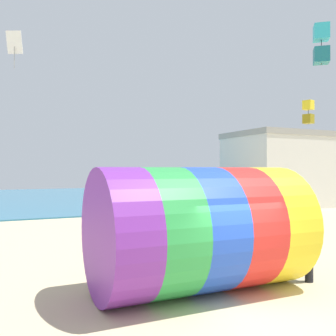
{
  "coord_description": "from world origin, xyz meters",
  "views": [
    {
      "loc": [
        -5.47,
        -6.78,
        3.33
      ],
      "look_at": [
        -0.34,
        4.22,
        3.39
      ],
      "focal_mm": 40.0,
      "sensor_mm": 36.0,
      "label": 1
    }
  ],
  "objects_px": {
    "kite_cyan_box": "(321,44)",
    "giant_inflatable_tube": "(199,229)",
    "kite_white_diamond": "(14,43)",
    "kite_yellow_box": "(308,112)",
    "kite_handler": "(309,252)"
  },
  "relations": [
    {
      "from": "kite_cyan_box",
      "to": "giant_inflatable_tube",
      "type": "bearing_deg",
      "value": -171.5
    },
    {
      "from": "kite_cyan_box",
      "to": "kite_white_diamond",
      "type": "bearing_deg",
      "value": 133.35
    },
    {
      "from": "giant_inflatable_tube",
      "to": "kite_yellow_box",
      "type": "xyz_separation_m",
      "value": [
        9.47,
        5.32,
        4.6
      ]
    },
    {
      "from": "giant_inflatable_tube",
      "to": "kite_cyan_box",
      "type": "height_order",
      "value": "kite_cyan_box"
    },
    {
      "from": "giant_inflatable_tube",
      "to": "kite_yellow_box",
      "type": "relative_size",
      "value": 4.59
    },
    {
      "from": "giant_inflatable_tube",
      "to": "kite_white_diamond",
      "type": "distance_m",
      "value": 14.36
    },
    {
      "from": "kite_cyan_box",
      "to": "kite_yellow_box",
      "type": "bearing_deg",
      "value": 48.64
    },
    {
      "from": "giant_inflatable_tube",
      "to": "kite_handler",
      "type": "relative_size",
      "value": 3.35
    },
    {
      "from": "kite_yellow_box",
      "to": "kite_cyan_box",
      "type": "relative_size",
      "value": 0.85
    },
    {
      "from": "kite_white_diamond",
      "to": "kite_handler",
      "type": "bearing_deg",
      "value": -57.3
    },
    {
      "from": "kite_yellow_box",
      "to": "kite_cyan_box",
      "type": "height_order",
      "value": "kite_cyan_box"
    },
    {
      "from": "kite_handler",
      "to": "kite_cyan_box",
      "type": "distance_m",
      "value": 7.45
    },
    {
      "from": "kite_handler",
      "to": "kite_white_diamond",
      "type": "height_order",
      "value": "kite_white_diamond"
    },
    {
      "from": "kite_white_diamond",
      "to": "kite_cyan_box",
      "type": "bearing_deg",
      "value": -46.65
    },
    {
      "from": "kite_white_diamond",
      "to": "kite_cyan_box",
      "type": "height_order",
      "value": "kite_white_diamond"
    }
  ]
}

